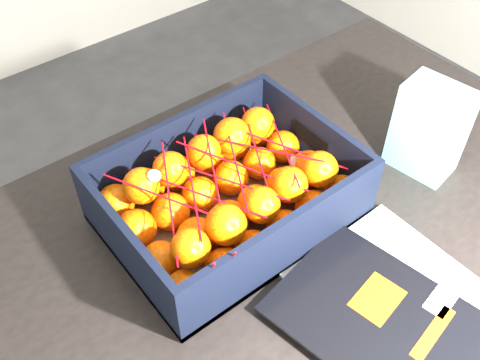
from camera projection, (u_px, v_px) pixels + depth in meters
table at (289, 273)px, 0.97m from camera, size 1.21×0.81×0.75m
magazine_stack at (393, 307)px, 0.80m from camera, size 0.30×0.31×0.02m
produce_crate at (229, 200)px, 0.90m from camera, size 0.39×0.29×0.12m
clementine_heap at (229, 192)px, 0.89m from camera, size 0.37×0.27×0.11m
mesh_net at (227, 176)px, 0.84m from camera, size 0.32×0.26×0.09m
retail_carton at (429, 129)px, 0.95m from camera, size 0.09×0.12×0.17m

